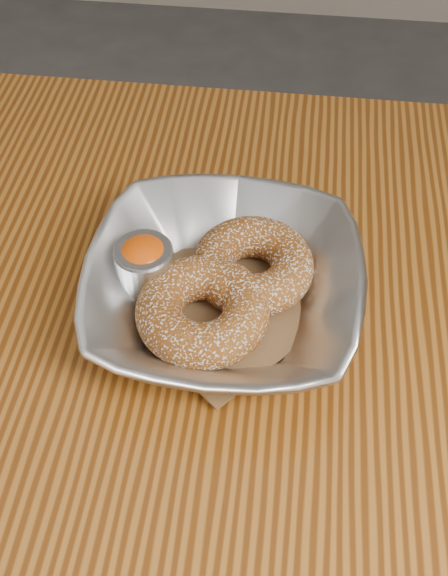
# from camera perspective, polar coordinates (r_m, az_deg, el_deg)

# --- Properties ---
(table) EXTENTS (1.20, 0.80, 0.75)m
(table) POSITION_cam_1_polar(r_m,az_deg,el_deg) (0.62, 1.04, -12.93)
(table) COLOR brown
(table) RESTS_ON ground_plane
(serving_bowl) EXTENTS (0.23, 0.23, 0.06)m
(serving_bowl) POSITION_cam_1_polar(r_m,az_deg,el_deg) (0.56, -0.00, -0.13)
(serving_bowl) COLOR #BABDC2
(serving_bowl) RESTS_ON table
(parchment) EXTENTS (0.20, 0.20, 0.00)m
(parchment) POSITION_cam_1_polar(r_m,az_deg,el_deg) (0.57, -0.00, -1.34)
(parchment) COLOR brown
(parchment) RESTS_ON table
(donut_back) EXTENTS (0.12, 0.12, 0.04)m
(donut_back) POSITION_cam_1_polar(r_m,az_deg,el_deg) (0.58, 2.44, 1.94)
(donut_back) COLOR brown
(donut_back) RESTS_ON parchment
(donut_front) EXTENTS (0.14, 0.14, 0.04)m
(donut_front) POSITION_cam_1_polar(r_m,az_deg,el_deg) (0.54, -1.82, -1.94)
(donut_front) COLOR brown
(donut_front) RESTS_ON parchment
(ramekin) EXTENTS (0.05, 0.05, 0.05)m
(ramekin) POSITION_cam_1_polar(r_m,az_deg,el_deg) (0.57, -6.70, 1.84)
(ramekin) COLOR #BABDC2
(ramekin) RESTS_ON table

